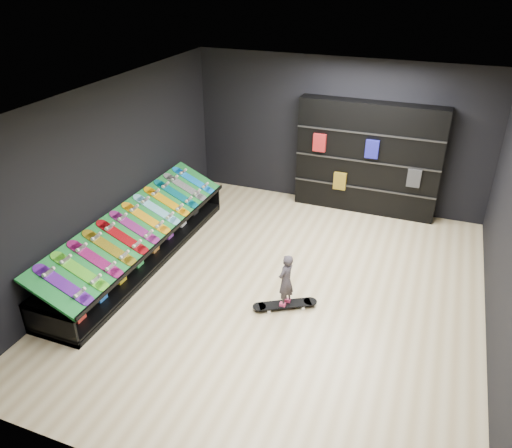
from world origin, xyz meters
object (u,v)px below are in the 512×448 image
(floor_skateboard, at_px, (285,306))
(child, at_px, (286,290))
(back_shelving, at_px, (368,159))
(display_rack, at_px, (141,247))

(floor_skateboard, xyz_separation_m, child, (0.00, 0.00, 0.30))
(back_shelving, bearing_deg, display_rack, -134.04)
(display_rack, distance_m, back_shelving, 4.70)
(floor_skateboard, height_order, child, child)
(back_shelving, distance_m, child, 3.83)
(back_shelving, height_order, child, back_shelving)
(display_rack, xyz_separation_m, back_shelving, (3.21, 3.32, 0.87))
(child, bearing_deg, floor_skateboard, -73.08)
(back_shelving, bearing_deg, child, -97.11)
(child, bearing_deg, display_rack, -81.36)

